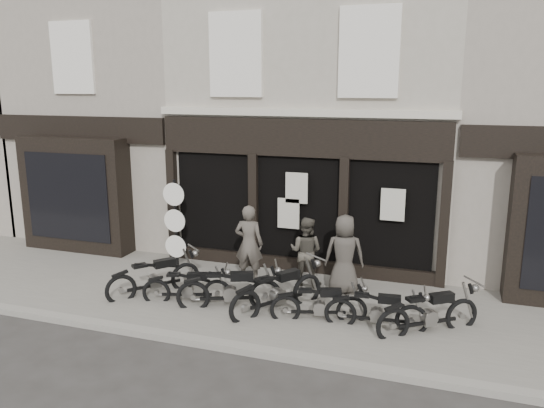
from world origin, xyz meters
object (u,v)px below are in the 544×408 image
(man_left, at_px, (249,244))
(man_right, at_px, (344,254))
(motorcycle_3, at_px, (278,295))
(motorcycle_0, at_px, (155,280))
(motorcycle_6, at_px, (429,317))
(motorcycle_5, at_px, (377,314))
(motorcycle_1, at_px, (188,290))
(motorcycle_4, at_px, (320,307))
(man_centre, at_px, (306,251))
(advert_sign_post, at_px, (175,228))
(motorcycle_2, at_px, (231,293))

(man_left, relative_size, man_right, 1.03)
(motorcycle_3, relative_size, man_right, 1.11)
(motorcycle_0, height_order, motorcycle_6, motorcycle_0)
(motorcycle_5, bearing_deg, motorcycle_1, 175.06)
(motorcycle_0, distance_m, motorcycle_6, 5.91)
(motorcycle_3, distance_m, man_left, 1.87)
(motorcycle_4, bearing_deg, man_centre, 97.23)
(motorcycle_3, height_order, motorcycle_6, motorcycle_3)
(motorcycle_4, relative_size, advert_sign_post, 0.79)
(man_left, height_order, man_centre, man_left)
(motorcycle_4, bearing_deg, man_left, 127.71)
(motorcycle_2, xyz_separation_m, man_centre, (1.16, 1.74, 0.51))
(motorcycle_4, xyz_separation_m, man_centre, (-0.76, 1.75, 0.56))
(advert_sign_post, bearing_deg, man_right, -5.27)
(motorcycle_0, bearing_deg, advert_sign_post, 52.72)
(man_centre, height_order, advert_sign_post, advert_sign_post)
(motorcycle_2, bearing_deg, man_left, 74.22)
(man_left, distance_m, man_centre, 1.35)
(motorcycle_4, xyz_separation_m, motorcycle_5, (1.13, 0.02, 0.01))
(motorcycle_5, bearing_deg, man_centre, 132.09)
(motorcycle_6, distance_m, man_right, 2.44)
(motorcycle_2, xyz_separation_m, advert_sign_post, (-2.28, 1.86, 0.74))
(motorcycle_2, relative_size, motorcycle_6, 1.11)
(motorcycle_2, distance_m, motorcycle_3, 1.01)
(motorcycle_2, distance_m, advert_sign_post, 3.04)
(motorcycle_4, bearing_deg, motorcycle_6, -12.51)
(motorcycle_1, height_order, man_centre, man_centre)
(motorcycle_1, distance_m, motorcycle_4, 2.91)
(man_left, relative_size, advert_sign_post, 0.78)
(motorcycle_2, bearing_deg, motorcycle_1, 159.75)
(motorcycle_5, bearing_deg, motorcycle_6, 1.24)
(advert_sign_post, bearing_deg, man_left, -10.45)
(man_right, bearing_deg, man_centre, -23.74)
(man_left, xyz_separation_m, man_centre, (1.32, 0.23, -0.12))
(motorcycle_4, relative_size, motorcycle_5, 0.95)
(motorcycle_0, xyz_separation_m, man_centre, (3.06, 1.57, 0.51))
(motorcycle_4, xyz_separation_m, motorcycle_6, (2.09, 0.14, 0.05))
(motorcycle_1, xyz_separation_m, advert_sign_post, (-1.29, 1.89, 0.80))
(motorcycle_2, relative_size, motorcycle_5, 1.06)
(motorcycle_2, bearing_deg, motorcycle_4, -22.12)
(motorcycle_3, xyz_separation_m, motorcycle_5, (2.05, -0.16, -0.06))
(motorcycle_4, height_order, man_right, man_right)
(man_left, bearing_deg, man_centre, -174.57)
(motorcycle_6, bearing_deg, motorcycle_0, 144.06)
(motorcycle_6, bearing_deg, motorcycle_2, 146.24)
(motorcycle_6, xyz_separation_m, advert_sign_post, (-6.29, 1.74, 0.75))
(motorcycle_4, xyz_separation_m, man_right, (0.18, 1.53, 0.65))
(motorcycle_2, xyz_separation_m, motorcycle_6, (4.01, 0.12, -0.01))
(motorcycle_5, relative_size, advert_sign_post, 0.83)
(motorcycle_2, relative_size, man_centre, 1.30)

